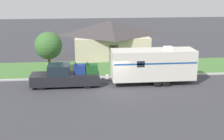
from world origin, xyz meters
The scene contains 8 objects.
ground_plane centered at (0.00, 0.00, 0.00)m, with size 120.00×120.00×0.00m, color #38383D.
curb_strip centered at (0.00, 3.75, 0.07)m, with size 80.00×0.30×0.14m.
lawn_strip centered at (0.00, 7.40, 0.01)m, with size 80.00×7.00×0.03m.
house_across_street centered at (0.93, 13.44, 2.39)m, with size 9.83×7.36×4.60m.
pickup_truck centered at (-4.37, 1.54, 0.93)m, with size 6.27×2.06×2.10m.
travel_trailer centered at (3.67, 1.54, 1.84)m, with size 8.63×2.38×3.49m.
mailbox centered at (0.40, 4.56, 0.97)m, with size 0.48×0.20×1.26m.
tree_in_yard centered at (-6.17, 5.44, 3.04)m, with size 2.77×2.77×4.44m.
Camera 1 is at (-3.04, -25.87, 9.01)m, focal length 50.00 mm.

